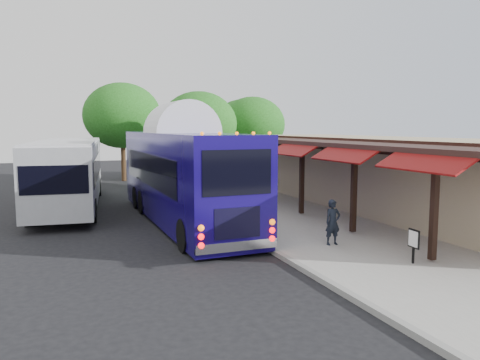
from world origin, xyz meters
name	(u,v)px	position (x,y,z in m)	size (l,w,h in m)	color
ground	(260,247)	(0.00, 0.00, 0.00)	(90.00, 90.00, 0.00)	black
sidewalk	(325,215)	(5.00, 4.00, 0.07)	(10.00, 40.00, 0.15)	#9E9B93
curb	(224,222)	(0.05, 4.00, 0.07)	(0.20, 40.00, 0.16)	gray
station_shelter	(386,174)	(8.38, 4.00, 1.85)	(8.15, 20.00, 3.60)	tan
coach_bus	(182,171)	(-1.45, 5.13, 2.23)	(2.98, 13.04, 4.15)	#13085E
city_bus	(69,171)	(-5.93, 10.84, 1.90)	(4.06, 13.00, 3.43)	#969A9F
ped_a	(333,222)	(2.16, -1.17, 0.92)	(0.56, 0.37, 1.54)	black
ped_b	(261,211)	(0.60, 1.28, 0.99)	(0.81, 0.63, 1.67)	black
ped_c	(237,199)	(0.60, 3.87, 1.06)	(1.06, 0.44, 1.81)	black
ped_d	(237,180)	(3.40, 11.23, 0.97)	(1.06, 0.61, 1.65)	black
sign_board	(414,240)	(3.16, -3.90, 0.84)	(0.07, 0.46, 1.01)	black
tree_left	(199,124)	(2.29, 15.40, 4.29)	(5.03, 5.03, 6.44)	#382314
tree_mid	(242,125)	(7.61, 21.11, 4.23)	(4.96, 4.96, 6.35)	#382314
tree_right	(252,125)	(7.69, 19.20, 4.30)	(5.04, 5.04, 6.45)	#382314
tree_far	(122,116)	(-1.82, 21.97, 4.96)	(5.81, 5.81, 7.44)	#382314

